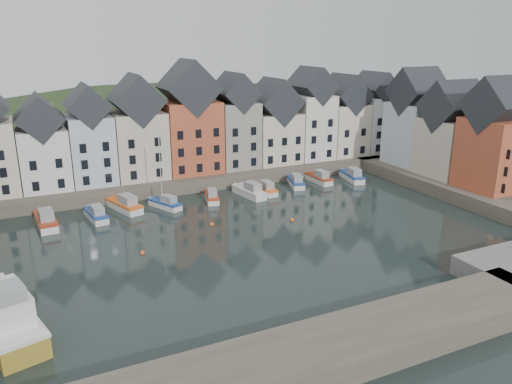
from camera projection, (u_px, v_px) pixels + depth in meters
ground at (268, 242)px, 58.09m from camera, size 260.00×260.00×0.00m
far_quay at (188, 174)px, 83.69m from camera, size 90.00×16.00×2.00m
right_quay at (477, 188)px, 75.54m from camera, size 14.00×54.00×2.00m
near_wall at (282, 365)px, 34.71m from camera, size 50.00×6.00×2.00m
hillside at (155, 228)px, 111.74m from camera, size 153.60×70.40×64.00m
far_terrace at (209, 128)px, 80.96m from camera, size 72.37×8.16×17.78m
right_terrace at (453, 132)px, 77.17m from camera, size 8.30×24.25×16.36m
mooring_buoys at (219, 231)px, 61.01m from camera, size 20.50×5.50×0.50m
boat_a at (46, 221)px, 62.74m from camera, size 2.69×7.17×2.70m
boat_b at (96, 215)px, 65.21m from camera, size 2.58×6.13×2.28m
boat_c at (125, 205)px, 68.62m from camera, size 4.11×7.21×2.64m
boat_d at (166, 203)px, 69.67m from camera, size 3.91×5.76×10.62m
boat_e at (212, 197)px, 72.82m from camera, size 3.02×5.79×2.13m
boat_f at (250, 191)px, 74.80m from camera, size 3.13×6.98×2.59m
boat_g at (265, 189)px, 76.37m from camera, size 1.90×5.93×2.27m
boat_h at (296, 182)px, 80.12m from camera, size 3.52×6.20×2.27m
boat_i at (319, 178)px, 82.19m from camera, size 2.11×6.21×2.36m
boat_j at (352, 176)px, 83.22m from camera, size 3.26×6.77×2.50m
large_vessel at (4, 315)px, 39.83m from camera, size 6.72×13.47×6.77m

